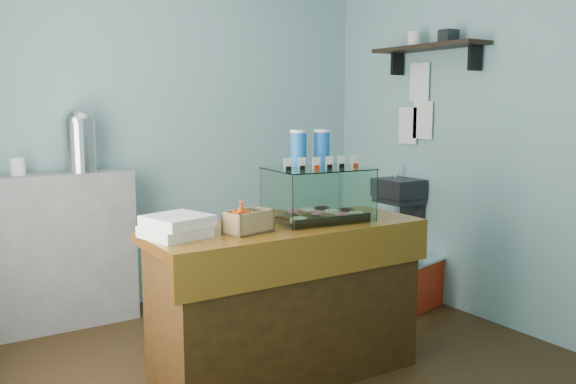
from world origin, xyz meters
TOP-DOWN VIEW (x-y plane):
  - ground at (0.00, 0.00)m, footprint 3.50×3.50m
  - room_shell at (0.03, 0.01)m, footprint 3.54×3.04m
  - counter at (0.00, -0.25)m, footprint 1.60×0.60m
  - back_shelf at (-0.90, 1.32)m, footprint 1.00×0.32m
  - display_case at (0.24, -0.19)m, footprint 0.60×0.46m
  - condiment_crate at (-0.29, -0.31)m, footprint 0.28×0.21m
  - pastry_boxes at (-0.64, -0.21)m, footprint 0.36×0.35m
  - coffee_urn at (-0.74, 1.30)m, footprint 0.25×0.25m
  - red_cooler at (1.51, 0.28)m, footprint 0.51×0.43m

SIDE VIEW (x-z plane):
  - ground at x=0.00m, z-range 0.00..0.00m
  - red_cooler at x=1.51m, z-range 0.00..0.39m
  - counter at x=0.00m, z-range 0.01..0.91m
  - back_shelf at x=-0.90m, z-range 0.00..1.10m
  - pastry_boxes at x=-0.64m, z-range 0.90..1.01m
  - condiment_crate at x=-0.29m, z-range 0.87..1.05m
  - display_case at x=0.24m, z-range 0.81..1.33m
  - coffee_urn at x=-0.74m, z-range 1.11..1.57m
  - room_shell at x=0.03m, z-range 0.30..3.12m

